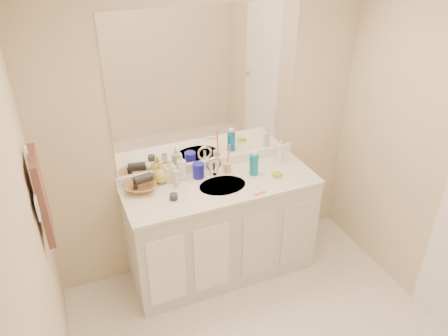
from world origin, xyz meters
TOP-DOWN VIEW (x-y plane):
  - wall_back at (0.00, 1.30)m, footprint 2.60×0.02m
  - wall_left at (-1.30, 0.00)m, footprint 0.02×2.60m
  - vanity_cabinet at (0.00, 1.02)m, footprint 1.50×0.55m
  - countertop at (0.00, 1.02)m, footprint 1.52×0.57m
  - backsplash at (0.00, 1.29)m, footprint 1.52×0.03m
  - sink_basin at (0.00, 1.00)m, footprint 0.37×0.37m
  - faucet at (0.00, 1.18)m, footprint 0.02×0.02m
  - mirror at (0.00, 1.29)m, footprint 1.48×0.01m
  - blue_mug at (-0.13, 1.19)m, footprint 0.10×0.10m
  - tan_cup at (0.11, 1.17)m, footprint 0.07×0.07m
  - toothbrush at (0.12, 1.17)m, footprint 0.02×0.04m
  - mouthwash_bottle at (0.30, 1.06)m, footprint 0.08×0.08m
  - clear_pump_bottle at (0.59, 1.16)m, footprint 0.08×0.08m
  - soap_dish at (0.45, 0.95)m, footprint 0.11×0.10m
  - green_soap at (0.45, 0.95)m, footprint 0.08×0.06m
  - orange_comb at (0.21, 0.79)m, footprint 0.11×0.04m
  - dark_jar at (-0.40, 0.97)m, footprint 0.08×0.08m
  - extra_white_bottle at (-0.33, 1.13)m, footprint 0.05×0.05m
  - soap_bottle_white at (-0.26, 1.22)m, footprint 0.10×0.10m
  - soap_bottle_cream at (-0.35, 1.23)m, footprint 0.09×0.09m
  - soap_bottle_yellow at (-0.42, 1.24)m, footprint 0.15×0.15m
  - wicker_basket at (-0.59, 1.19)m, footprint 0.29×0.29m
  - hair_dryer at (-0.57, 1.19)m, footprint 0.15×0.09m
  - towel_ring at (-1.27, 0.77)m, footprint 0.01×0.11m
  - hand_towel at (-1.25, 0.77)m, footprint 0.04×0.32m
  - switch_plate at (-1.27, 0.57)m, footprint 0.01×0.08m

SIDE VIEW (x-z plane):
  - vanity_cabinet at x=0.00m, z-range 0.00..0.85m
  - countertop at x=0.00m, z-range 0.85..0.88m
  - sink_basin at x=0.00m, z-range 0.86..0.88m
  - orange_comb at x=0.21m, z-range 0.88..0.88m
  - soap_dish at x=0.45m, z-range 0.88..0.89m
  - dark_jar at x=-0.40m, z-range 0.88..0.92m
  - green_soap at x=0.45m, z-range 0.89..0.92m
  - wicker_basket at x=-0.59m, z-range 0.88..0.94m
  - backsplash at x=0.00m, z-range 0.88..0.96m
  - tan_cup at x=0.11m, z-range 0.88..0.96m
  - faucet at x=0.00m, z-range 0.88..0.99m
  - blue_mug at x=-0.13m, z-range 0.88..1.00m
  - extra_white_bottle at x=-0.33m, z-range 0.88..1.02m
  - clear_pump_bottle at x=0.59m, z-range 0.88..1.04m
  - mouthwash_bottle at x=0.30m, z-range 0.88..1.05m
  - soap_bottle_yellow at x=-0.42m, z-range 0.88..1.05m
  - hair_dryer at x=-0.57m, z-range 0.94..1.00m
  - soap_bottle_cream at x=-0.35m, z-range 0.88..1.07m
  - soap_bottle_white at x=-0.26m, z-range 0.88..1.10m
  - toothbrush at x=0.12m, z-range 0.92..1.14m
  - wall_back at x=0.00m, z-range 0.00..2.40m
  - wall_left at x=-1.30m, z-range 0.00..2.40m
  - hand_towel at x=-1.25m, z-range 0.98..1.52m
  - switch_plate at x=-1.27m, z-range 1.24..1.36m
  - towel_ring at x=-1.27m, z-range 1.49..1.61m
  - mirror at x=0.00m, z-range 0.96..2.16m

